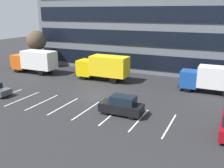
{
  "coord_description": "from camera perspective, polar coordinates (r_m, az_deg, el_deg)",
  "views": [
    {
      "loc": [
        13.92,
        -25.07,
        9.62
      ],
      "look_at": [
        1.71,
        1.0,
        1.4
      ],
      "focal_mm": 40.97,
      "sensor_mm": 36.0,
      "label": 1
    }
  ],
  "objects": [
    {
      "name": "ground_plane",
      "position": [
        30.25,
        -3.75,
        -2.64
      ],
      "size": [
        120.0,
        120.0,
        0.0
      ],
      "primitive_type": "plane",
      "color": "#262628"
    },
    {
      "name": "box_truck_orange",
      "position": [
        42.79,
        -16.95,
        5.04
      ],
      "size": [
        7.8,
        2.58,
        3.62
      ],
      "color": "#D85914",
      "rests_on": "ground_plane"
    },
    {
      "name": "office_building",
      "position": [
        45.23,
        7.5,
        17.31
      ],
      "size": [
        37.43,
        10.32,
        21.6
      ],
      "color": "slate",
      "rests_on": "ground_plane"
    },
    {
      "name": "bare_tree",
      "position": [
        46.94,
        -16.52,
        9.29
      ],
      "size": [
        3.44,
        3.44,
        6.45
      ],
      "color": "#473323",
      "rests_on": "ground_plane"
    },
    {
      "name": "lot_markings",
      "position": [
        26.7,
        -8.32,
        -5.35
      ],
      "size": [
        19.74,
        5.4,
        0.01
      ],
      "color": "silver",
      "rests_on": "ground_plane"
    },
    {
      "name": "box_truck_blue",
      "position": [
        33.05,
        21.26,
        1.22
      ],
      "size": [
        7.05,
        2.34,
        3.27
      ],
      "color": "#194799",
      "rests_on": "ground_plane"
    },
    {
      "name": "box_truck_yellow_all",
      "position": [
        36.52,
        -1.96,
        3.9
      ],
      "size": [
        7.69,
        2.55,
        3.56
      ],
      "color": "yellow",
      "rests_on": "ground_plane"
    },
    {
      "name": "suv_black",
      "position": [
        24.58,
        2.21,
        -4.83
      ],
      "size": [
        4.17,
        1.77,
        1.89
      ],
      "color": "black",
      "rests_on": "ground_plane"
    }
  ]
}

